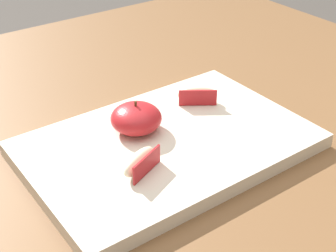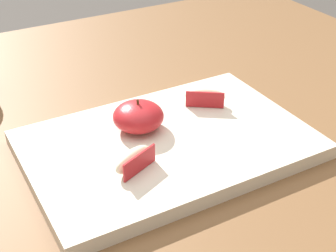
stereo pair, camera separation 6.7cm
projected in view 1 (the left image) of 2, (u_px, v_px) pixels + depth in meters
dining_table at (126, 175)px, 0.79m from camera, size 1.27×0.97×0.72m
cutting_board at (168, 144)px, 0.69m from camera, size 0.39×0.26×0.02m
apple_half_skin_up at (136, 118)px, 0.69m from camera, size 0.07×0.07×0.05m
apple_wedge_near_knife at (140, 162)px, 0.61m from camera, size 0.06×0.04×0.03m
apple_wedge_left at (197, 95)px, 0.76m from camera, size 0.06×0.05×0.03m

